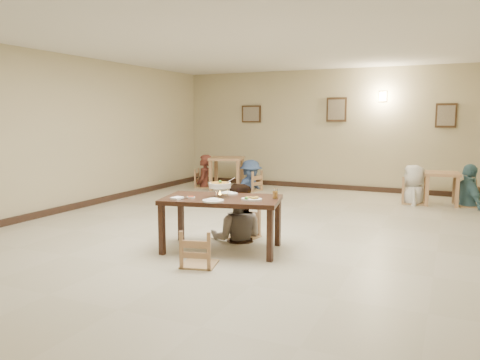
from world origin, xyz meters
The scene contains 31 objects.
floor centered at (0.00, 0.00, 0.00)m, with size 10.00×10.00×0.00m, color #BFB79E.
ceiling centered at (0.00, 0.00, 3.00)m, with size 10.00×10.00×0.00m, color silver.
wall_back centered at (0.00, 5.00, 1.50)m, with size 10.00×10.00×0.00m, color tan.
wall_left centered at (-4.00, 0.00, 1.50)m, with size 10.00×10.00×0.00m, color tan.
baseboard_back centered at (0.00, 4.97, 0.06)m, with size 8.00×0.06×0.12m, color black.
baseboard_left centered at (-3.97, 0.00, 0.06)m, with size 0.06×10.00×0.12m, color black.
picture_a centered at (-2.20, 4.96, 1.90)m, with size 0.55×0.04×0.45m.
picture_b centered at (0.10, 4.96, 2.00)m, with size 0.50×0.04×0.60m.
picture_c centered at (2.60, 4.96, 1.85)m, with size 0.45×0.04×0.55m.
wall_sconce centered at (1.20, 4.96, 2.30)m, with size 0.16×0.05×0.22m, color #FFD88C.
main_table centered at (-0.02, -1.13, 0.65)m, with size 1.71×1.19×0.73m.
chair_far centered at (-0.04, -0.41, 0.46)m, with size 0.43×0.43×0.92m.
chair_near centered at (0.03, -1.84, 0.43)m, with size 0.41×0.41×0.87m.
main_diner centered at (-0.07, -0.52, 0.84)m, with size 0.82×0.64×1.68m, color gray.
curry_warmer centered at (-0.06, -1.09, 0.89)m, with size 0.34×0.30×0.27m.
rice_plate_far centered at (-0.06, -0.85, 0.74)m, with size 0.28×0.28×0.06m.
rice_plate_near centered at (0.02, -1.45, 0.74)m, with size 0.28×0.28×0.06m.
fried_plate centered at (0.43, -1.16, 0.75)m, with size 0.28×0.28×0.06m.
chili_dish centered at (-0.38, -1.33, 0.74)m, with size 0.11×0.11×0.02m.
napkin_cutlery centered at (-0.49, -1.50, 0.74)m, with size 0.16×0.24×0.03m.
drink_glass centered at (0.67, -0.92, 0.79)m, with size 0.07×0.07×0.14m.
bg_table_left centered at (-2.40, 3.87, 0.67)m, with size 1.00×1.00×0.81m.
bg_table_right centered at (2.60, 3.77, 0.55)m, with size 0.75×0.75×0.68m.
bg_chair_ll centered at (-3.06, 3.87, 0.45)m, with size 0.43×0.43×0.91m.
bg_chair_lr centered at (-1.75, 3.88, 0.47)m, with size 0.44×0.44×0.94m.
bg_chair_rl centered at (2.08, 3.70, 0.50)m, with size 0.47×0.47×1.00m.
bg_chair_rr centered at (3.13, 3.84, 0.48)m, with size 0.46×0.46×0.97m.
bg_diner_a centered at (-3.06, 3.87, 0.85)m, with size 0.62×0.41×1.71m, color brown.
bg_diner_b centered at (-1.75, 3.88, 0.77)m, with size 0.99×0.57×1.54m, color #47659D.
bg_diner_c centered at (2.08, 3.70, 0.82)m, with size 0.80×0.52×1.64m, color silver.
bg_diner_d centered at (3.13, 3.84, 0.87)m, with size 1.02×0.43×1.74m, color teal.
Camera 1 is at (2.80, -6.68, 1.80)m, focal length 35.00 mm.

